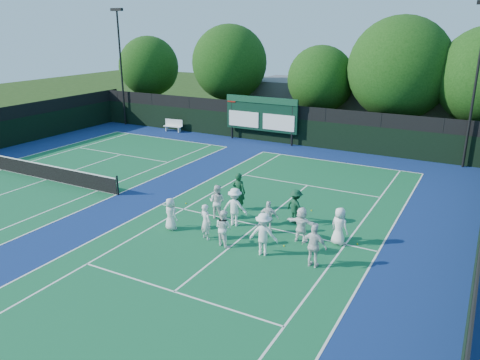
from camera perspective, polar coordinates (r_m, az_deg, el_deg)
The scene contains 32 objects.
ground at distance 20.72m, azimuth 0.89°, elevation -6.55°, with size 120.00×120.00×0.00m, color #1B330E.
court_apron at distance 24.58m, azimuth -10.49°, elevation -2.75°, with size 34.00×32.00×0.01m, color navy.
near_court at distance 21.53m, azimuth 2.13°, elevation -5.54°, with size 11.05×23.85×0.01m.
left_court at distance 30.06m, azimuth -22.47°, elevation 0.07°, with size 11.05×23.85×0.01m.
back_fence at distance 36.56m, azimuth 4.29°, elevation 6.68°, with size 34.00×0.08×3.00m.
divider_fence_right at distance 19.13m, azimuth 27.24°, elevation -6.48°, with size 0.08×32.00×3.00m.
scoreboard at distance 36.46m, azimuth 2.59°, elevation 8.01°, with size 6.00×0.21×3.55m.
clubhouse at distance 42.57m, azimuth 13.83°, elevation 8.74°, with size 18.00×6.00×4.00m, color #59595E.
light_pole_left at distance 44.00m, azimuth -14.41°, elevation 14.65°, with size 1.20×0.30×10.12m.
light_pole_right at distance 32.46m, azimuth 27.03°, elevation 12.14°, with size 1.20×0.30×10.12m.
tennis_net at distance 29.93m, azimuth -22.58°, elevation 0.94°, with size 11.30×0.10×1.10m.
bench at distance 40.84m, azimuth -8.12°, elevation 6.65°, with size 1.70×0.62×1.05m.
tree_a at distance 46.91m, azimuth -10.83°, elevation 13.27°, with size 5.66×5.66×7.80m.
tree_b at distance 41.81m, azimuth -1.05°, elevation 13.87°, with size 6.49×6.49×8.87m.
tree_c at distance 38.48m, azimuth 10.04°, elevation 11.79°, with size 5.28×5.28×7.29m.
tree_d at distance 36.91m, azimuth 19.15°, elevation 12.42°, with size 7.51×7.51×9.48m.
tennis_ball_1 at distance 23.38m, azimuth 8.71°, elevation -3.70°, with size 0.07×0.07×0.07m, color yellow.
tennis_ball_2 at distance 19.64m, azimuth 5.39°, elevation -8.01°, with size 0.07×0.07×0.07m, color yellow.
tennis_ball_3 at distance 24.17m, azimuth -6.61°, elevation -2.85°, with size 0.07×0.07×0.07m, color yellow.
tennis_ball_5 at distance 20.32m, azimuth 14.13°, elevation -7.58°, with size 0.07×0.07×0.07m, color yellow.
player_front_0 at distance 21.08m, azimuth -8.44°, elevation -4.12°, with size 0.72×0.47×1.48m, color silver.
player_front_1 at distance 19.97m, azimuth -4.18°, elevation -5.10°, with size 0.58×0.38×1.59m, color white.
player_front_2 at distance 19.38m, azimuth -2.02°, elevation -5.86°, with size 0.76×0.59×1.56m, color white.
player_front_3 at distance 18.59m, azimuth 2.88°, elevation -6.62°, with size 1.14×0.66×1.77m, color white.
player_front_4 at distance 17.91m, azimuth 9.02°, elevation -7.95°, with size 1.01×0.42×1.72m, color white.
player_back_0 at distance 22.07m, azimuth -2.82°, elevation -2.65°, with size 0.80×0.62×1.65m, color silver.
player_back_1 at distance 21.23m, azimuth -0.62°, elevation -3.30°, with size 1.15×0.66×1.79m, color white.
player_back_2 at distance 20.52m, azimuth 3.51°, elevation -4.56°, with size 0.88×0.36×1.49m, color white.
player_back_3 at distance 19.88m, azimuth 7.50°, elevation -5.40°, with size 1.43×0.46×1.54m, color white.
player_back_4 at distance 19.89m, azimuth 12.01°, elevation -5.53°, with size 0.79×0.51×1.62m, color white.
coach_left at distance 22.97m, azimuth -0.15°, elevation -1.42°, with size 0.70×0.46×1.91m, color #103C21.
coach_right at distance 21.63m, azimuth 6.80°, elevation -3.23°, with size 1.06×0.61×1.63m, color #103B23.
Camera 1 is at (8.72, -16.65, 8.73)m, focal length 35.00 mm.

